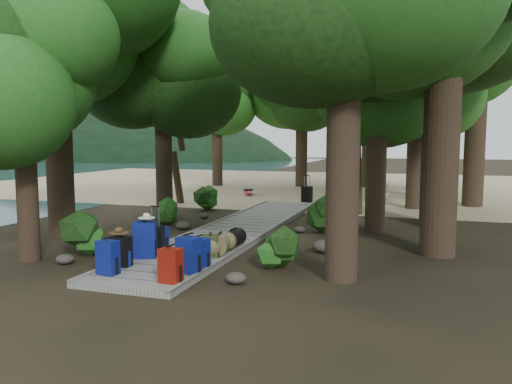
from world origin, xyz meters
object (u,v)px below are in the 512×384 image
(backpack_left_a, at_px, (108,256))
(backpack_right_d, at_px, (211,245))
(backpack_left_d, at_px, (160,236))
(suitcase_on_boardwalk, at_px, (156,238))
(sun_lounger, at_px, (380,192))
(duffel_right_khaki, at_px, (220,244))
(backpack_left_b, at_px, (121,250))
(backpack_right_b, at_px, (189,253))
(backpack_right_c, at_px, (199,251))
(lone_suitcase_on_sand, at_px, (307,194))
(duffel_right_black, at_px, (233,238))
(kayak, at_px, (248,191))
(backpack_left_c, at_px, (145,238))
(backpack_right_a, at_px, (171,264))

(backpack_left_a, bearing_deg, backpack_right_d, 62.41)
(backpack_left_d, bearing_deg, suitcase_on_boardwalk, -80.36)
(sun_lounger, bearing_deg, suitcase_on_boardwalk, -104.40)
(duffel_right_khaki, bearing_deg, backpack_left_b, -141.72)
(backpack_right_b, bearing_deg, backpack_right_c, 100.97)
(lone_suitcase_on_sand, bearing_deg, backpack_left_a, -80.02)
(duffel_right_black, height_order, lone_suitcase_on_sand, lone_suitcase_on_sand)
(backpack_right_b, relative_size, backpack_right_d, 1.45)
(backpack_left_b, relative_size, kayak, 0.19)
(backpack_left_d, distance_m, lone_suitcase_on_sand, 10.16)
(backpack_left_d, distance_m, sun_lounger, 12.72)
(duffel_right_black, relative_size, sun_lounger, 0.30)
(kayak, bearing_deg, backpack_right_b, -95.79)
(backpack_left_a, xyz_separation_m, backpack_right_b, (1.37, 0.55, 0.02))
(backpack_left_c, bearing_deg, duffel_right_khaki, 9.32)
(backpack_left_d, bearing_deg, kayak, 101.57)
(duffel_right_black, relative_size, lone_suitcase_on_sand, 0.94)
(backpack_left_a, height_order, backpack_left_d, backpack_left_a)
(backpack_left_b, relative_size, backpack_right_d, 1.27)
(backpack_right_c, bearing_deg, kayak, 117.28)
(backpack_left_a, xyz_separation_m, backpack_right_d, (1.26, 1.84, -0.09))
(backpack_left_b, height_order, backpack_right_a, backpack_right_a)
(backpack_left_c, height_order, lone_suitcase_on_sand, backpack_left_c)
(backpack_right_a, distance_m, duffel_right_black, 3.10)
(backpack_right_c, bearing_deg, sun_lounger, 92.07)
(backpack_right_c, height_order, sun_lounger, backpack_right_c)
(sun_lounger, bearing_deg, backpack_right_a, -96.12)
(backpack_left_a, distance_m, sun_lounger, 14.85)
(backpack_left_b, distance_m, sun_lounger, 14.31)
(backpack_right_a, relative_size, backpack_right_c, 1.04)
(backpack_left_b, distance_m, kayak, 13.85)
(backpack_left_a, bearing_deg, backpack_left_c, 97.91)
(backpack_right_b, distance_m, lone_suitcase_on_sand, 11.82)
(backpack_right_d, distance_m, suitcase_on_boardwalk, 1.44)
(duffel_right_black, bearing_deg, backpack_right_c, -83.00)
(backpack_left_c, bearing_deg, backpack_right_b, -51.57)
(backpack_left_a, distance_m, backpack_left_d, 2.29)
(backpack_right_c, bearing_deg, backpack_left_d, 152.75)
(backpack_left_d, relative_size, backpack_right_a, 0.82)
(backpack_left_b, bearing_deg, backpack_right_a, -24.68)
(backpack_left_c, distance_m, backpack_right_a, 2.03)
(backpack_left_b, distance_m, lone_suitcase_on_sand, 11.84)
(backpack_left_a, bearing_deg, lone_suitcase_on_sand, 91.80)
(backpack_right_b, relative_size, suitcase_on_boardwalk, 1.35)
(backpack_right_d, height_order, kayak, backpack_right_d)
(backpack_right_c, bearing_deg, backpack_left_b, -153.05)
(sun_lounger, bearing_deg, backpack_right_d, -98.04)
(backpack_left_d, xyz_separation_m, backpack_right_b, (1.56, -1.73, 0.10))
(backpack_left_b, distance_m, backpack_left_c, 0.78)
(lone_suitcase_on_sand, relative_size, kayak, 0.19)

